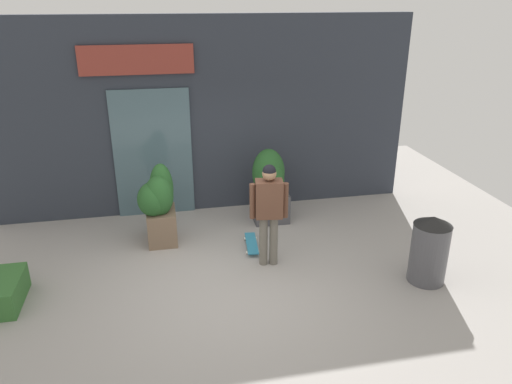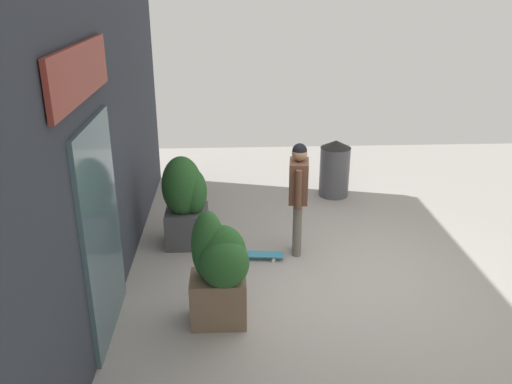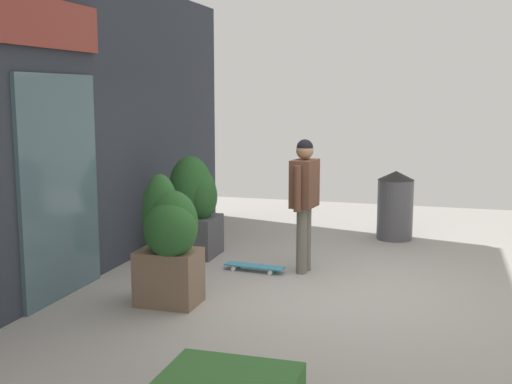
% 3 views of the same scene
% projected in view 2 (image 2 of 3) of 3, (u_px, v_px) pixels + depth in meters
% --- Properties ---
extents(ground_plane, '(12.00, 12.00, 0.00)m').
position_uv_depth(ground_plane, '(334.00, 276.00, 7.19)').
color(ground_plane, '#9E9993').
extents(building_facade, '(8.00, 0.31, 3.67)m').
position_uv_depth(building_facade, '(102.00, 151.00, 6.34)').
color(building_facade, '#2D333D').
rests_on(building_facade, ground_plane).
extents(skateboarder, '(0.59, 0.31, 1.66)m').
position_uv_depth(skateboarder, '(298.00, 188.00, 7.44)').
color(skateboarder, '#666056').
rests_on(skateboarder, ground_plane).
extents(skateboard, '(0.29, 0.79, 0.08)m').
position_uv_depth(skateboard, '(256.00, 255.00, 7.63)').
color(skateboard, teal).
rests_on(skateboard, ground_plane).
extents(planter_box_left, '(0.61, 0.67, 1.38)m').
position_uv_depth(planter_box_left, '(219.00, 268.00, 5.98)').
color(planter_box_left, brown).
rests_on(planter_box_left, ground_plane).
extents(planter_box_right, '(0.64, 0.66, 1.38)m').
position_uv_depth(planter_box_right, '(187.00, 199.00, 7.84)').
color(planter_box_right, '#47474C').
rests_on(planter_box_right, ground_plane).
extents(trash_bin, '(0.55, 0.55, 1.05)m').
position_uv_depth(trash_bin, '(335.00, 168.00, 9.70)').
color(trash_bin, '#4C4C51').
rests_on(trash_bin, ground_plane).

